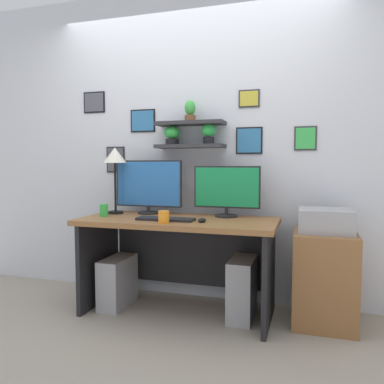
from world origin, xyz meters
name	(u,v)px	position (x,y,z in m)	size (l,w,h in m)	color
ground_plane	(178,312)	(0.00, 0.00, 0.00)	(8.00, 8.00, 0.00)	gray
back_wall_assembly	(194,144)	(0.00, 0.44, 1.35)	(4.40, 0.24, 2.70)	silver
desk	(180,244)	(0.00, 0.05, 0.54)	(1.53, 0.68, 0.75)	brown
monitor_left	(149,186)	(-0.34, 0.22, 0.99)	(0.60, 0.18, 0.46)	black
monitor_right	(227,190)	(0.34, 0.22, 0.97)	(0.54, 0.18, 0.41)	black
keyboard	(166,219)	(-0.06, -0.11, 0.76)	(0.44, 0.14, 0.02)	black
computer_mouse	(202,220)	(0.23, -0.12, 0.77)	(0.06, 0.09, 0.03)	black
desk_lamp	(115,160)	(-0.61, 0.14, 1.21)	(0.20, 0.20, 0.57)	black
coffee_mug	(164,217)	(-0.02, -0.24, 0.80)	(0.08, 0.08, 0.09)	orange
pen_cup	(104,210)	(-0.62, -0.05, 0.80)	(0.07, 0.07, 0.10)	green
drawer_cabinet	(324,278)	(1.09, 0.13, 0.34)	(0.44, 0.50, 0.68)	brown
printer	(326,221)	(1.09, 0.13, 0.76)	(0.38, 0.34, 0.17)	#9E9EA3
computer_tower_left	(118,282)	(-0.53, -0.01, 0.20)	(0.18, 0.40, 0.40)	#99999E
computer_tower_right	(242,288)	(0.50, 0.05, 0.23)	(0.18, 0.40, 0.46)	#99999E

